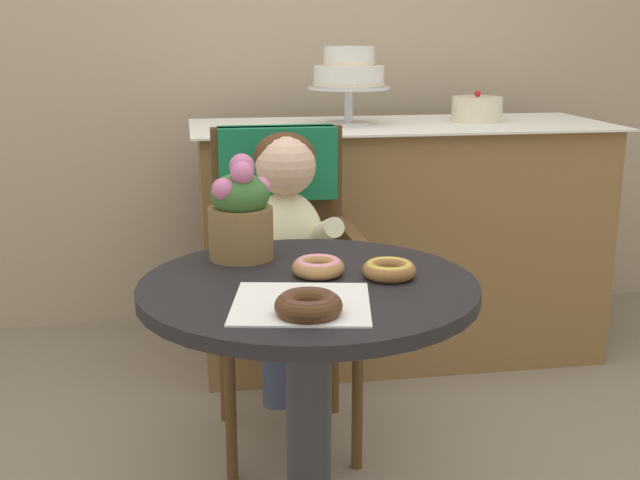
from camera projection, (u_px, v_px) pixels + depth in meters
back_wall at (240, 2)px, 3.29m from camera, size 4.80×0.10×2.70m
cafe_table at (309, 374)px, 1.73m from camera, size 0.72×0.72×0.72m
wicker_chair at (281, 234)px, 2.40m from camera, size 0.42×0.45×0.95m
seated_child at (288, 235)px, 2.24m from camera, size 0.27×0.32×0.73m
paper_napkin at (301, 304)px, 1.54m from camera, size 0.31×0.30×0.00m
donut_front at (318, 266)px, 1.72m from camera, size 0.11×0.11×0.04m
donut_mid at (390, 269)px, 1.70m from camera, size 0.12×0.12×0.03m
donut_side at (308, 304)px, 1.47m from camera, size 0.13×0.13×0.04m
flower_vase at (240, 212)px, 1.83m from camera, size 0.15×0.16×0.24m
display_counter at (398, 239)px, 3.07m from camera, size 1.56×0.62×0.90m
tiered_cake_stand at (349, 74)px, 2.88m from camera, size 0.30×0.30×0.28m
round_layer_cake at (477, 109)px, 3.02m from camera, size 0.19×0.19×0.12m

